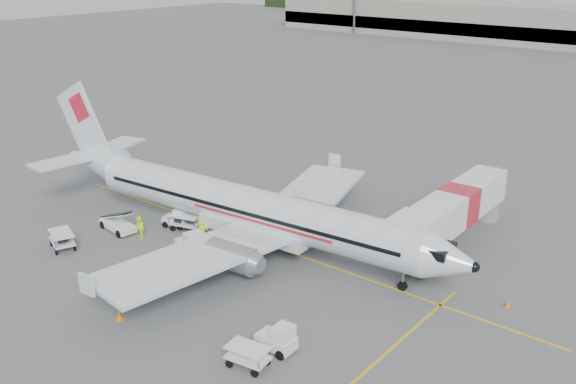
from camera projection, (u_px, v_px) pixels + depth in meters
name	position (u px, v px, depth m)	size (l,w,h in m)	color
ground	(272.00, 246.00, 48.82)	(360.00, 360.00, 0.00)	#56595B
stripe_lead	(272.00, 246.00, 48.81)	(44.00, 0.20, 0.01)	yellow
stripe_cross	(374.00, 364.00, 34.76)	(0.20, 20.00, 0.01)	yellow
terminal_west	(477.00, 20.00, 165.60)	(110.00, 22.00, 9.00)	gray
aircraft	(249.00, 181.00, 47.25)	(37.44, 29.35, 10.32)	white
jet_bridge	(456.00, 217.00, 48.12)	(3.28, 17.52, 4.60)	white
belt_loader	(117.00, 216.00, 51.06)	(4.66, 1.75, 2.53)	white
tug_fore	(276.00, 337.00, 35.76)	(2.20, 1.26, 1.70)	white
tug_mid	(191.00, 242.00, 47.18)	(2.44, 1.40, 1.89)	white
tug_aft	(176.00, 217.00, 52.05)	(2.05, 1.17, 1.58)	white
cart_loaded_a	(186.00, 222.00, 51.42)	(2.48, 1.47, 1.30)	white
cart_loaded_b	(62.00, 240.00, 48.17)	(2.55, 1.51, 1.33)	white
cart_empty_a	(186.00, 268.00, 44.02)	(2.41, 1.42, 1.26)	white
cart_empty_b	(248.00, 357.00, 34.41)	(2.33, 1.38, 1.22)	white
cone_nose	(508.00, 303.00, 40.25)	(0.35, 0.35, 0.57)	orange
cone_port	(346.00, 185.00, 60.60)	(0.38, 0.38, 0.62)	orange
cone_stbd	(119.00, 315.00, 38.89)	(0.43, 0.43, 0.70)	orange
crew_a	(225.00, 230.00, 49.43)	(0.64, 0.42, 1.77)	#E0FF16
crew_b	(139.00, 228.00, 49.69)	(0.90, 0.70, 1.85)	#E0FF16
crew_c	(201.00, 221.00, 50.93)	(1.24, 0.71, 1.93)	#E0FF16
crew_d	(203.00, 232.00, 48.90)	(1.08, 0.45, 1.84)	#E0FF16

